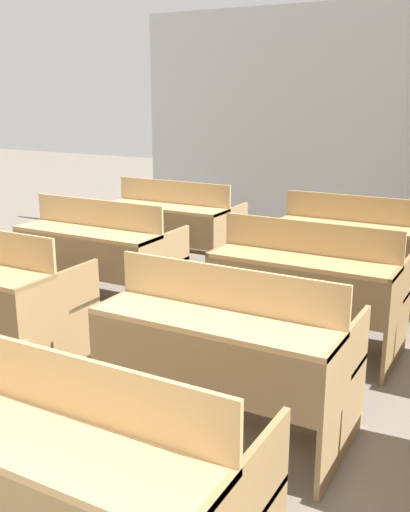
# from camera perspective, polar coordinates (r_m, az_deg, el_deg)

# --- Properties ---
(bench_front_center) EXTENTS (1.32, 0.77, 0.97)m
(bench_front_center) POSITION_cam_1_polar(r_m,az_deg,el_deg) (2.38, -12.14, -19.45)
(bench_front_center) COLOR olive
(bench_front_center) RESTS_ON ground_plane
(bench_second_center) EXTENTS (1.32, 0.77, 0.97)m
(bench_second_center) POSITION_cam_1_polar(r_m,az_deg,el_deg) (3.29, 2.03, -8.83)
(bench_second_center) COLOR #9A7B51
(bench_second_center) RESTS_ON ground_plane
(bench_third_left) EXTENTS (1.32, 0.77, 0.97)m
(bench_third_left) POSITION_cam_1_polar(r_m,az_deg,el_deg) (5.30, -10.05, 0.35)
(bench_third_left) COLOR #9A7B51
(bench_third_left) RESTS_ON ground_plane
(bench_third_center) EXTENTS (1.32, 0.77, 0.97)m
(bench_third_center) POSITION_cam_1_polar(r_m,az_deg,el_deg) (4.42, 9.72, -2.65)
(bench_third_center) COLOR olive
(bench_third_center) RESTS_ON ground_plane
(bench_back_left) EXTENTS (1.32, 0.77, 0.97)m
(bench_back_left) POSITION_cam_1_polar(r_m,az_deg,el_deg) (6.33, -3.03, 2.99)
(bench_back_left) COLOR #9A7B51
(bench_back_left) RESTS_ON ground_plane
(bench_back_center) EXTENTS (1.32, 0.77, 0.97)m
(bench_back_center) POSITION_cam_1_polar(r_m,az_deg,el_deg) (5.58, 14.02, 0.88)
(bench_back_center) COLOR olive
(bench_back_center) RESTS_ON ground_plane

